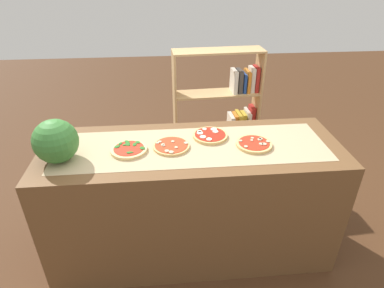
{
  "coord_description": "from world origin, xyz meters",
  "views": [
    {
      "loc": [
        -0.18,
        -1.94,
        2.11
      ],
      "look_at": [
        0.0,
        0.0,
        0.98
      ],
      "focal_mm": 30.26,
      "sensor_mm": 36.0,
      "label": 1
    }
  ],
  "objects_px": {
    "pizza_spinach_0": "(129,149)",
    "pizza_mushroom_1": "(171,146)",
    "watermelon": "(56,141)",
    "pizza_mozzarella_2": "(210,135)",
    "bookshelf": "(228,114)",
    "pizza_mushroom_3": "(254,144)"
  },
  "relations": [
    {
      "from": "pizza_mushroom_1",
      "to": "pizza_mushroom_3",
      "type": "distance_m",
      "value": 0.58
    },
    {
      "from": "watermelon",
      "to": "bookshelf",
      "type": "relative_size",
      "value": 0.21
    },
    {
      "from": "pizza_spinach_0",
      "to": "bookshelf",
      "type": "distance_m",
      "value": 1.57
    },
    {
      "from": "pizza_spinach_0",
      "to": "pizza_mushroom_1",
      "type": "distance_m",
      "value": 0.29
    },
    {
      "from": "pizza_spinach_0",
      "to": "pizza_mushroom_3",
      "type": "xyz_separation_m",
      "value": [
        0.87,
        -0.0,
        -0.0
      ]
    },
    {
      "from": "pizza_mushroom_3",
      "to": "bookshelf",
      "type": "bearing_deg",
      "value": 87.03
    },
    {
      "from": "pizza_mushroom_1",
      "to": "pizza_mushroom_3",
      "type": "xyz_separation_m",
      "value": [
        0.58,
        -0.02,
        0.0
      ]
    },
    {
      "from": "watermelon",
      "to": "bookshelf",
      "type": "bearing_deg",
      "value": 43.26
    },
    {
      "from": "pizza_mozzarella_2",
      "to": "watermelon",
      "type": "height_order",
      "value": "watermelon"
    },
    {
      "from": "pizza_mozzarella_2",
      "to": "pizza_mushroom_3",
      "type": "bearing_deg",
      "value": -27.42
    },
    {
      "from": "pizza_spinach_0",
      "to": "pizza_mushroom_1",
      "type": "relative_size",
      "value": 0.97
    },
    {
      "from": "bookshelf",
      "to": "watermelon",
      "type": "bearing_deg",
      "value": -136.74
    },
    {
      "from": "watermelon",
      "to": "bookshelf",
      "type": "height_order",
      "value": "bookshelf"
    },
    {
      "from": "watermelon",
      "to": "pizza_spinach_0",
      "type": "bearing_deg",
      "value": 9.45
    },
    {
      "from": "pizza_spinach_0",
      "to": "bookshelf",
      "type": "relative_size",
      "value": 0.19
    },
    {
      "from": "pizza_spinach_0",
      "to": "pizza_mushroom_1",
      "type": "bearing_deg",
      "value": 3.8
    },
    {
      "from": "pizza_mushroom_1",
      "to": "pizza_mozzarella_2",
      "type": "height_order",
      "value": "pizza_mozzarella_2"
    },
    {
      "from": "pizza_mushroom_1",
      "to": "pizza_mushroom_3",
      "type": "relative_size",
      "value": 1.01
    },
    {
      "from": "watermelon",
      "to": "pizza_mozzarella_2",
      "type": "bearing_deg",
      "value": 12.18
    },
    {
      "from": "pizza_mushroom_1",
      "to": "pizza_mozzarella_2",
      "type": "distance_m",
      "value": 0.32
    },
    {
      "from": "pizza_mushroom_1",
      "to": "pizza_mozzarella_2",
      "type": "bearing_deg",
      "value": 23.78
    },
    {
      "from": "pizza_spinach_0",
      "to": "watermelon",
      "type": "height_order",
      "value": "watermelon"
    }
  ]
}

